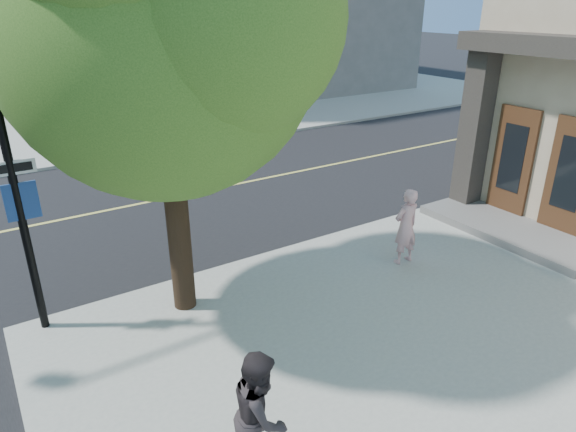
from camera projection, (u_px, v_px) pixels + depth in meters
ground at (69, 316)px, 8.84m from camera, size 140.00×140.00×0.00m
road_ew at (30, 226)px, 12.31m from camera, size 140.00×9.00×0.01m
sidewalk_ne at (223, 86)px, 32.17m from camera, size 29.00×25.00×0.12m
man_on_phone at (406, 226)px, 10.10m from camera, size 0.58×0.39×1.58m
pedestrian at (261, 414)px, 5.51m from camera, size 0.97×0.99×1.61m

